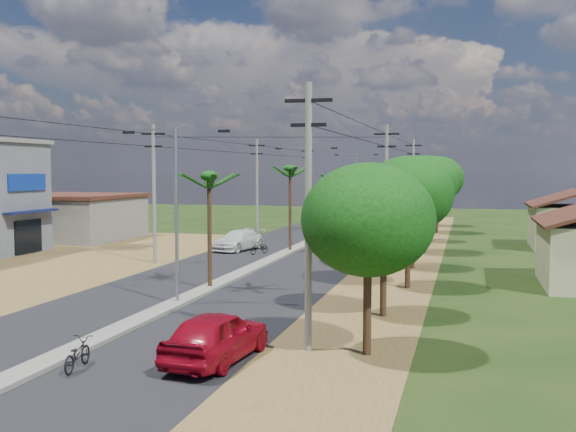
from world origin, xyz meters
name	(u,v)px	position (x,y,z in m)	size (l,w,h in m)	color
ground	(177,305)	(0.00, 0.00, 0.00)	(160.00, 160.00, 0.00)	black
road	(271,261)	(0.00, 15.00, 0.02)	(12.00, 110.00, 0.04)	black
median	(283,254)	(0.00, 18.00, 0.09)	(1.00, 90.00, 0.18)	#605E56
dirt_lot_west	(9,267)	(-15.00, 8.00, 0.02)	(18.00, 46.00, 0.04)	brown
dirt_shoulder_east	(399,266)	(8.50, 15.00, 0.01)	(5.00, 90.00, 0.03)	brown
low_shed	(70,217)	(-21.00, 24.00, 1.97)	(10.40, 10.40, 3.95)	#605E56
tree_east_a	(368,220)	(9.50, -6.00, 4.49)	(4.40, 4.40, 6.37)	black
tree_east_b	(384,218)	(9.30, 0.00, 4.11)	(4.00, 4.00, 5.83)	black
tree_east_c	(409,194)	(9.70, 7.00, 4.86)	(4.60, 4.60, 6.83)	black
tree_east_d	(413,199)	(9.40, 14.00, 4.34)	(4.20, 4.20, 6.13)	black
tree_east_e	(425,184)	(9.60, 22.00, 5.09)	(4.80, 4.80, 7.14)	black
tree_east_f	(426,196)	(9.20, 30.00, 3.89)	(3.80, 3.80, 5.52)	black
tree_east_g	(437,179)	(9.80, 38.00, 5.24)	(5.00, 5.00, 7.38)	black
tree_east_h	(438,183)	(9.50, 46.00, 4.64)	(4.40, 4.40, 6.52)	black
palm_median_near	(209,181)	(0.00, 4.00, 5.54)	(2.00, 2.00, 6.15)	black
palm_median_mid	(290,172)	(0.00, 20.00, 5.90)	(2.00, 2.00, 6.55)	black
palm_median_far	(333,178)	(0.00, 36.00, 5.26)	(2.00, 2.00, 5.85)	black
streetlight_near	(176,199)	(0.00, 0.00, 4.79)	(5.10, 0.18, 8.00)	gray
streetlight_mid	(306,186)	(0.00, 25.00, 4.79)	(5.10, 0.18, 8.00)	gray
streetlight_far	(356,181)	(0.00, 50.00, 4.79)	(5.10, 0.18, 8.00)	gray
utility_pole_w_b	(154,191)	(-7.00, 12.00, 4.76)	(1.60, 0.24, 9.00)	#605E56
utility_pole_w_c	(257,183)	(-7.00, 34.00, 4.76)	(1.60, 0.24, 9.00)	#605E56
utility_pole_w_d	(307,180)	(-7.00, 55.00, 4.76)	(1.60, 0.24, 9.00)	#605E56
utility_pole_e_a	(308,211)	(7.50, -6.00, 4.76)	(1.60, 0.24, 9.00)	#605E56
utility_pole_e_b	(386,190)	(7.50, 16.00, 4.76)	(1.60, 0.24, 9.00)	#605E56
utility_pole_e_c	(413,183)	(7.50, 38.00, 4.76)	(1.60, 0.24, 9.00)	#605E56
car_red_near	(217,337)	(5.00, -8.06, 0.82)	(1.95, 4.84, 1.65)	maroon
car_silver_mid	(345,253)	(5.00, 14.93, 0.73)	(1.54, 4.43, 1.46)	#AFB2B8
car_white_far	(239,241)	(-4.03, 20.02, 0.74)	(2.09, 5.13, 1.49)	silver
moto_rider_east	(77,355)	(1.20, -9.98, 0.47)	(0.63, 1.80, 0.94)	black
moto_rider_west_a	(259,248)	(-1.81, 18.11, 0.47)	(0.63, 1.80, 0.95)	black
moto_rider_west_b	(309,231)	(-1.20, 31.22, 0.52)	(0.49, 1.72, 1.04)	black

